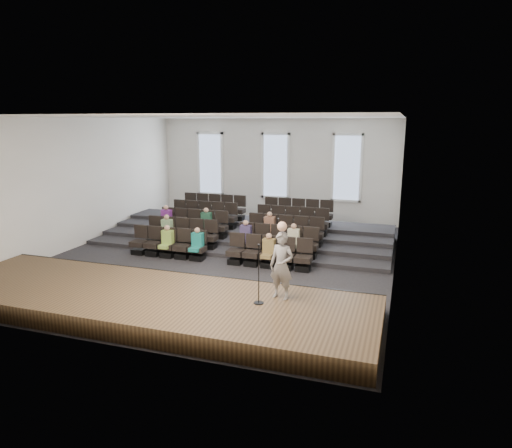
{
  "coord_description": "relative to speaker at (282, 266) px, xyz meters",
  "views": [
    {
      "loc": [
        6.16,
        -14.8,
        4.86
      ],
      "look_at": [
        1.12,
        0.5,
        1.22
      ],
      "focal_mm": 32.0,
      "sensor_mm": 36.0,
      "label": 1
    }
  ],
  "objects": [
    {
      "name": "wall_right",
      "position": [
        2.64,
        4.33,
        1.15
      ],
      "size": [
        0.04,
        14.0,
        5.0
      ],
      "primitive_type": "cube",
      "color": "white",
      "rests_on": "ground"
    },
    {
      "name": "stage_lip",
      "position": [
        -3.38,
        1.0,
        -1.1
      ],
      "size": [
        11.8,
        0.06,
        0.52
      ],
      "primitive_type": "cube",
      "color": "black",
      "rests_on": "ground"
    },
    {
      "name": "ceiling",
      "position": [
        -3.38,
        4.33,
        3.66
      ],
      "size": [
        12.0,
        14.0,
        0.02
      ],
      "primitive_type": "cube",
      "color": "white",
      "rests_on": "ground"
    },
    {
      "name": "ground",
      "position": [
        -3.38,
        4.33,
        -1.35
      ],
      "size": [
        14.0,
        14.0,
        0.0
      ],
      "primitive_type": "plane",
      "color": "black",
      "rests_on": "ground"
    },
    {
      "name": "seating_rows",
      "position": [
        -3.38,
        5.87,
        -0.67
      ],
      "size": [
        6.8,
        4.7,
        1.67
      ],
      "color": "black",
      "rests_on": "ground"
    },
    {
      "name": "mic_stand",
      "position": [
        -0.43,
        -0.51,
        -0.4
      ],
      "size": [
        0.25,
        0.25,
        1.51
      ],
      "color": "black",
      "rests_on": "stage"
    },
    {
      "name": "wall_left",
      "position": [
        -9.4,
        4.33,
        1.15
      ],
      "size": [
        0.04,
        14.0,
        5.0
      ],
      "primitive_type": "cube",
      "color": "white",
      "rests_on": "ground"
    },
    {
      "name": "wall_back",
      "position": [
        -3.38,
        11.35,
        1.15
      ],
      "size": [
        12.0,
        0.04,
        5.0
      ],
      "primitive_type": "cube",
      "color": "white",
      "rests_on": "ground"
    },
    {
      "name": "speaker",
      "position": [
        0.0,
        0.0,
        0.0
      ],
      "size": [
        0.68,
        0.51,
        1.71
      ],
      "primitive_type": "imported",
      "rotation": [
        0.0,
        0.0,
        -0.18
      ],
      "color": "slate",
      "rests_on": "stage"
    },
    {
      "name": "wall_front",
      "position": [
        -3.38,
        -2.69,
        1.15
      ],
      "size": [
        12.0,
        0.04,
        5.0
      ],
      "primitive_type": "cube",
      "color": "white",
      "rests_on": "ground"
    },
    {
      "name": "stage",
      "position": [
        -3.38,
        -0.77,
        -1.1
      ],
      "size": [
        11.8,
        3.6,
        0.5
      ],
      "primitive_type": "cube",
      "color": "#513B22",
      "rests_on": "ground"
    },
    {
      "name": "windows",
      "position": [
        -3.38,
        11.28,
        1.35
      ],
      "size": [
        8.44,
        0.1,
        3.24
      ],
      "color": "white",
      "rests_on": "wall_back"
    },
    {
      "name": "audience",
      "position": [
        -3.73,
        4.78,
        -0.52
      ],
      "size": [
        6.05,
        2.64,
        1.1
      ],
      "color": "#91B849",
      "rests_on": "seating_rows"
    },
    {
      "name": "risers",
      "position": [
        -3.38,
        7.5,
        -1.16
      ],
      "size": [
        11.8,
        4.8,
        0.6
      ],
      "color": "black",
      "rests_on": "ground"
    }
  ]
}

